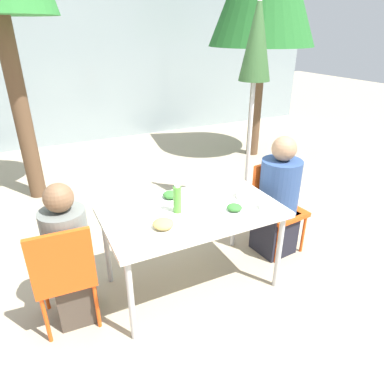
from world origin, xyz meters
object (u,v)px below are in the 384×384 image
(drinking_cup, at_px, (265,204))
(chair_left, at_px, (64,271))
(chair_right, at_px, (275,201))
(closed_umbrella, at_px, (256,54))
(person_right, at_px, (278,201))
(bottle, at_px, (177,199))
(salad_bowl, at_px, (247,194))
(person_left, at_px, (70,259))

(drinking_cup, bearing_deg, chair_left, 172.07)
(chair_right, relative_size, closed_umbrella, 0.37)
(closed_umbrella, bearing_deg, chair_left, -155.96)
(chair_right, distance_m, person_right, 0.10)
(bottle, bearing_deg, person_right, 4.16)
(chair_right, relative_size, drinking_cup, 10.03)
(bottle, bearing_deg, salad_bowl, -2.18)
(bottle, height_order, drinking_cup, bottle)
(closed_umbrella, xyz_separation_m, drinking_cup, (-0.67, -1.17, -1.00))
(person_right, bearing_deg, bottle, -1.43)
(person_left, bearing_deg, closed_umbrella, 25.87)
(chair_left, height_order, drinking_cup, chair_left)
(closed_umbrella, bearing_deg, person_right, -106.04)
(chair_right, height_order, closed_umbrella, closed_umbrella)
(chair_left, distance_m, person_left, 0.10)
(person_right, bearing_deg, chair_right, -121.88)
(drinking_cup, distance_m, salad_bowl, 0.23)
(person_left, height_order, chair_right, person_left)
(drinking_cup, bearing_deg, person_right, 37.71)
(drinking_cup, bearing_deg, closed_umbrella, 60.39)
(closed_umbrella, distance_m, bottle, 1.84)
(chair_left, relative_size, person_left, 0.77)
(person_left, bearing_deg, drinking_cup, -8.17)
(person_left, distance_m, drinking_cup, 1.49)
(chair_right, height_order, person_right, person_right)
(person_left, relative_size, bottle, 4.81)
(closed_umbrella, xyz_separation_m, bottle, (-1.29, -0.92, -0.93))
(bottle, bearing_deg, closed_umbrella, 35.52)
(person_right, bearing_deg, closed_umbrella, -111.63)
(person_left, distance_m, chair_right, 1.91)
(person_right, relative_size, bottle, 5.05)
(chair_left, relative_size, chair_right, 1.00)
(person_left, height_order, person_right, person_right)
(chair_right, distance_m, bottle, 1.15)
(chair_left, relative_size, person_right, 0.74)
(person_right, height_order, bottle, person_right)
(person_left, relative_size, drinking_cup, 12.96)
(chair_left, bearing_deg, bottle, 5.86)
(salad_bowl, bearing_deg, closed_umbrella, 54.46)
(chair_right, relative_size, person_right, 0.74)
(person_right, distance_m, salad_bowl, 0.49)
(bottle, xyz_separation_m, drinking_cup, (0.63, -0.25, -0.07))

